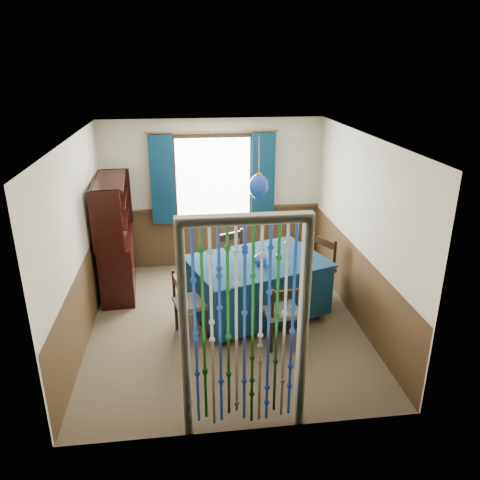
{
  "coord_description": "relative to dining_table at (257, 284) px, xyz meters",
  "views": [
    {
      "loc": [
        -0.49,
        -5.54,
        3.36
      ],
      "look_at": [
        0.23,
        0.22,
        1.12
      ],
      "focal_mm": 35.0,
      "sensor_mm": 36.0,
      "label": 1
    }
  ],
  "objects": [
    {
      "name": "floor",
      "position": [
        -0.46,
        -0.14,
        -0.48
      ],
      "size": [
        4.0,
        4.0,
        0.0
      ],
      "primitive_type": "plane",
      "color": "brown",
      "rests_on": "ground"
    },
    {
      "name": "wainscot_front",
      "position": [
        -0.46,
        -2.12,
        0.02
      ],
      "size": [
        3.6,
        0.0,
        3.6
      ],
      "primitive_type": "plane",
      "rotation": [
        -1.57,
        0.0,
        0.0
      ],
      "color": "#45301A",
      "rests_on": "ground"
    },
    {
      "name": "wall_back",
      "position": [
        -0.46,
        1.86,
        0.77
      ],
      "size": [
        3.6,
        0.0,
        3.6
      ],
      "primitive_type": "plane",
      "rotation": [
        1.57,
        0.0,
        0.0
      ],
      "color": "beige",
      "rests_on": "ground"
    },
    {
      "name": "pendant_lamp",
      "position": [
        0.0,
        0.0,
        1.38
      ],
      "size": [
        0.25,
        0.25,
        0.79
      ],
      "color": "olive",
      "rests_on": "ceiling"
    },
    {
      "name": "wall_right",
      "position": [
        1.34,
        -0.14,
        0.77
      ],
      "size": [
        0.0,
        4.0,
        4.0
      ],
      "primitive_type": "plane",
      "rotation": [
        1.57,
        0.0,
        -1.57
      ],
      "color": "beige",
      "rests_on": "ground"
    },
    {
      "name": "ceiling",
      "position": [
        -0.46,
        -0.14,
        2.02
      ],
      "size": [
        4.0,
        4.0,
        0.0
      ],
      "primitive_type": "plane",
      "rotation": [
        3.14,
        0.0,
        0.0
      ],
      "color": "silver",
      "rests_on": "ground"
    },
    {
      "name": "wainscot_left",
      "position": [
        -2.24,
        -0.14,
        0.02
      ],
      "size": [
        0.0,
        4.0,
        4.0
      ],
      "primitive_type": "plane",
      "rotation": [
        1.57,
        0.0,
        1.57
      ],
      "color": "#45301A",
      "rests_on": "ground"
    },
    {
      "name": "chair_right",
      "position": [
        0.91,
        0.34,
        0.03
      ],
      "size": [
        0.63,
        0.64,
        0.97
      ],
      "rotation": [
        0.0,
        0.0,
        2.05
      ],
      "color": "black",
      "rests_on": "floor"
    },
    {
      "name": "chair_near",
      "position": [
        0.19,
        -0.74,
        -0.02
      ],
      "size": [
        0.48,
        0.46,
        0.86
      ],
      "rotation": [
        0.0,
        0.0,
        0.13
      ],
      "color": "black",
      "rests_on": "floor"
    },
    {
      "name": "vase_sideboard",
      "position": [
        -1.94,
        1.42,
        0.49
      ],
      "size": [
        0.22,
        0.22,
        0.18
      ],
      "primitive_type": "imported",
      "rotation": [
        0.0,
        0.0,
        -0.3
      ],
      "color": "beige",
      "rests_on": "sideboard"
    },
    {
      "name": "chair_left",
      "position": [
        -0.94,
        -0.37,
        -0.02
      ],
      "size": [
        0.5,
        0.51,
        0.87
      ],
      "rotation": [
        0.0,
        0.0,
        -1.34
      ],
      "color": "black",
      "rests_on": "floor"
    },
    {
      "name": "chair_far",
      "position": [
        -0.22,
        0.73,
        0.02
      ],
      "size": [
        0.61,
        0.6,
        0.96
      ],
      "rotation": [
        0.0,
        0.0,
        3.54
      ],
      "color": "black",
      "rests_on": "floor"
    },
    {
      "name": "doorway",
      "position": [
        -0.46,
        -2.08,
        0.57
      ],
      "size": [
        1.16,
        0.12,
        2.18
      ],
      "primitive_type": null,
      "color": "silver",
      "rests_on": "ground"
    },
    {
      "name": "vase_table",
      "position": [
        0.01,
        -0.14,
        0.45
      ],
      "size": [
        0.2,
        0.2,
        0.18
      ],
      "primitive_type": "imported",
      "rotation": [
        0.0,
        0.0,
        -0.17
      ],
      "color": "navy",
      "rests_on": "dining_table"
    },
    {
      "name": "wainscot_right",
      "position": [
        1.33,
        -0.14,
        0.02
      ],
      "size": [
        0.0,
        4.0,
        4.0
      ],
      "primitive_type": "plane",
      "rotation": [
        1.57,
        0.0,
        -1.57
      ],
      "color": "#45301A",
      "rests_on": "ground"
    },
    {
      "name": "wall_left",
      "position": [
        -2.26,
        -0.14,
        0.77
      ],
      "size": [
        0.0,
        4.0,
        4.0
      ],
      "primitive_type": "plane",
      "rotation": [
        1.57,
        0.0,
        1.57
      ],
      "color": "beige",
      "rests_on": "ground"
    },
    {
      "name": "dining_table",
      "position": [
        0.0,
        0.0,
        0.0
      ],
      "size": [
        2.05,
        1.71,
        0.85
      ],
      "rotation": [
        0.0,
        0.0,
        0.33
      ],
      "color": "#0B273D",
      "rests_on": "floor"
    },
    {
      "name": "sideboard",
      "position": [
        -2.0,
        1.06,
        0.13
      ],
      "size": [
        0.56,
        1.38,
        1.76
      ],
      "rotation": [
        0.0,
        0.0,
        0.07
      ],
      "color": "black",
      "rests_on": "floor"
    },
    {
      "name": "bowl_shelf",
      "position": [
        -1.94,
        0.8,
        0.75
      ],
      "size": [
        0.23,
        0.23,
        0.05
      ],
      "primitive_type": "imported",
      "rotation": [
        0.0,
        0.0,
        -0.07
      ],
      "color": "beige",
      "rests_on": "sideboard"
    },
    {
      "name": "wall_front",
      "position": [
        -0.46,
        -2.14,
        0.77
      ],
      "size": [
        3.6,
        0.0,
        3.6
      ],
      "primitive_type": "plane",
      "rotation": [
        -1.57,
        0.0,
        0.0
      ],
      "color": "beige",
      "rests_on": "ground"
    },
    {
      "name": "window",
      "position": [
        -0.46,
        1.81,
        1.07
      ],
      "size": [
        1.32,
        0.12,
        1.42
      ],
      "primitive_type": "cube",
      "color": "black",
      "rests_on": "wall_back"
    },
    {
      "name": "wainscot_back",
      "position": [
        -0.46,
        1.85,
        0.02
      ],
      "size": [
        3.6,
        0.0,
        3.6
      ],
      "primitive_type": "plane",
      "rotation": [
        1.57,
        0.0,
        0.0
      ],
      "color": "#45301A",
      "rests_on": "ground"
    }
  ]
}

